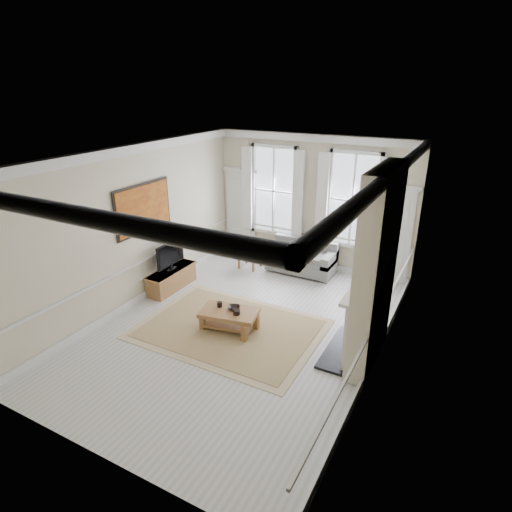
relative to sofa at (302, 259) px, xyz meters
The scene contains 23 objects.
floor 3.13m from the sofa, 89.91° to the right, with size 7.20×7.20×0.00m, color #B7B5AD.
ceiling 4.36m from the sofa, 89.91° to the right, with size 7.20×7.20×0.00m, color white.
back_wall 1.44m from the sofa, 89.41° to the left, with size 5.20×5.20×0.00m, color beige.
left_wall 4.27m from the sofa, 129.85° to the right, with size 7.20×7.20×0.00m, color beige.
right_wall 4.28m from the sofa, 50.04° to the right, with size 7.20×7.20×0.00m, color beige.
window_left 1.92m from the sofa, 157.13° to the left, with size 1.26×0.20×2.20m, color #B2BCC6, non-canonical shape.
window_right 1.93m from the sofa, 22.67° to the left, with size 1.26×0.20×2.20m, color #B2BCC6, non-canonical shape.
door_left 2.24m from the sofa, 167.57° to the left, with size 0.90×0.08×2.30m, color silver.
door_right 2.25m from the sofa, 12.37° to the left, with size 0.90×0.08×2.30m, color silver.
painting 4.16m from the sofa, 132.29° to the right, with size 0.05×1.66×1.06m, color #BF7620.
chimney_breast 4.02m from the sofa, 50.13° to the right, with size 0.35×1.70×3.38m, color beige.
hearth 3.55m from the sofa, 55.43° to the right, with size 0.55×1.50×0.05m, color black.
fireplace 3.67m from the sofa, 52.85° to the right, with size 0.21×1.45×1.33m.
mirror 4.03m from the sofa, 52.72° to the right, with size 0.06×1.26×1.06m, color gold.
sofa is the anchor object (origin of this frame).
side_table 1.37m from the sofa, 162.81° to the right, with size 0.51×0.51×0.62m.
rug 3.29m from the sofa, 93.40° to the right, with size 3.50×2.60×0.02m, color #95784C.
coffee_table 3.27m from the sofa, 93.40° to the right, with size 1.21×0.85×0.41m.
ceramic_pot_a 3.25m from the sofa, 97.87° to the right, with size 0.10×0.10×0.10m, color black.
ceramic_pot_b 3.32m from the sofa, 89.90° to the right, with size 0.13×0.13×0.09m, color black.
bowl 3.17m from the sofa, 92.61° to the right, with size 0.24×0.24×0.06m, color black.
tv_stand 3.32m from the sofa, 134.77° to the right, with size 0.43×1.35×0.48m, color brown.
tv 3.34m from the sofa, 134.49° to the right, with size 0.08×0.90×0.68m.
Camera 1 is at (3.68, -6.34, 4.56)m, focal length 30.00 mm.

